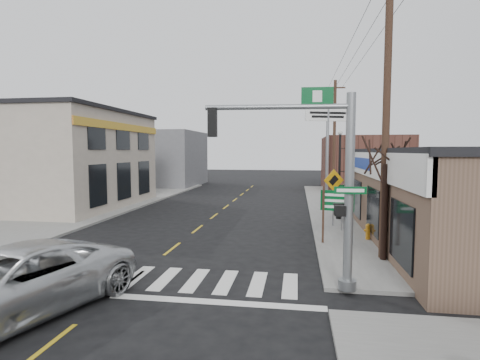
# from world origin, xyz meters

# --- Properties ---
(ground) EXTENTS (140.00, 140.00, 0.00)m
(ground) POSITION_xyz_m (0.00, 0.00, 0.00)
(ground) COLOR black
(ground) RESTS_ON ground
(sidewalk_right) EXTENTS (6.00, 38.00, 0.13)m
(sidewalk_right) POSITION_xyz_m (9.00, 13.00, 0.07)
(sidewalk_right) COLOR slate
(sidewalk_right) RESTS_ON ground
(sidewalk_left) EXTENTS (6.00, 38.00, 0.13)m
(sidewalk_left) POSITION_xyz_m (-9.00, 13.00, 0.07)
(sidewalk_left) COLOR slate
(sidewalk_left) RESTS_ON ground
(center_line) EXTENTS (0.12, 56.00, 0.01)m
(center_line) POSITION_xyz_m (0.00, 8.00, 0.01)
(center_line) COLOR gold
(center_line) RESTS_ON ground
(crosswalk) EXTENTS (11.00, 2.20, 0.01)m
(crosswalk) POSITION_xyz_m (0.00, 0.40, 0.01)
(crosswalk) COLOR silver
(crosswalk) RESTS_ON ground
(left_building) EXTENTS (12.00, 12.00, 6.80)m
(left_building) POSITION_xyz_m (-13.00, 14.00, 3.40)
(left_building) COLOR #B3A795
(left_building) RESTS_ON ground
(bldg_distant_right) EXTENTS (8.00, 10.00, 5.60)m
(bldg_distant_right) POSITION_xyz_m (12.00, 30.00, 2.80)
(bldg_distant_right) COLOR #502E24
(bldg_distant_right) RESTS_ON ground
(bldg_distant_left) EXTENTS (9.00, 10.00, 6.40)m
(bldg_distant_left) POSITION_xyz_m (-11.00, 32.00, 3.20)
(bldg_distant_left) COLOR slate
(bldg_distant_left) RESTS_ON ground
(suv) EXTENTS (4.67, 6.82, 1.73)m
(suv) POSITION_xyz_m (-1.75, -2.86, 0.87)
(suv) COLOR #B8BCBE
(suv) RESTS_ON ground
(traffic_signal_pole) EXTENTS (4.56, 0.37, 5.77)m
(traffic_signal_pole) POSITION_xyz_m (5.95, -0.01, 3.57)
(traffic_signal_pole) COLOR gray
(traffic_signal_pole) RESTS_ON sidewalk_right
(guide_sign) EXTENTS (1.42, 0.13, 2.48)m
(guide_sign) POSITION_xyz_m (6.89, 5.47, 1.75)
(guide_sign) COLOR #402A1D
(guide_sign) RESTS_ON sidewalk_right
(fire_hydrant) EXTENTS (0.23, 0.23, 0.72)m
(fire_hydrant) POSITION_xyz_m (8.36, 6.44, 0.52)
(fire_hydrant) COLOR orange
(fire_hydrant) RESTS_ON sidewalk_right
(ped_crossing_sign) EXTENTS (1.17, 0.08, 3.02)m
(ped_crossing_sign) POSITION_xyz_m (7.09, 9.43, 2.17)
(ped_crossing_sign) COLOR gray
(ped_crossing_sign) RESTS_ON sidewalk_right
(lamp_post) EXTENTS (0.67, 0.53, 5.18)m
(lamp_post) POSITION_xyz_m (7.67, 11.54, 3.14)
(lamp_post) COLOR black
(lamp_post) RESTS_ON sidewalk_right
(dance_center_sign) EXTENTS (3.52, 0.22, 7.47)m
(dance_center_sign) POSITION_xyz_m (7.38, 17.95, 5.69)
(dance_center_sign) COLOR gray
(dance_center_sign) RESTS_ON sidewalk_right
(bare_tree) EXTENTS (2.64, 2.64, 5.28)m
(bare_tree) POSITION_xyz_m (8.34, 3.26, 4.28)
(bare_tree) COLOR black
(bare_tree) RESTS_ON sidewalk_right
(shrub_front) EXTENTS (1.43, 1.43, 1.07)m
(shrub_front) POSITION_xyz_m (9.28, 2.16, 0.67)
(shrub_front) COLOR #1B3317
(shrub_front) RESTS_ON sidewalk_right
(shrub_back) EXTENTS (1.13, 1.13, 0.85)m
(shrub_back) POSITION_xyz_m (8.99, 7.27, 0.56)
(shrub_back) COLOR black
(shrub_back) RESTS_ON sidewalk_right
(utility_pole_near) EXTENTS (1.80, 0.27, 10.32)m
(utility_pole_near) POSITION_xyz_m (8.36, 3.53, 5.42)
(utility_pole_near) COLOR #3F3321
(utility_pole_near) RESTS_ON sidewalk_right
(utility_pole_far) EXTENTS (1.79, 0.27, 10.30)m
(utility_pole_far) POSITION_xyz_m (8.45, 23.97, 5.41)
(utility_pole_far) COLOR #432B20
(utility_pole_far) RESTS_ON sidewalk_right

